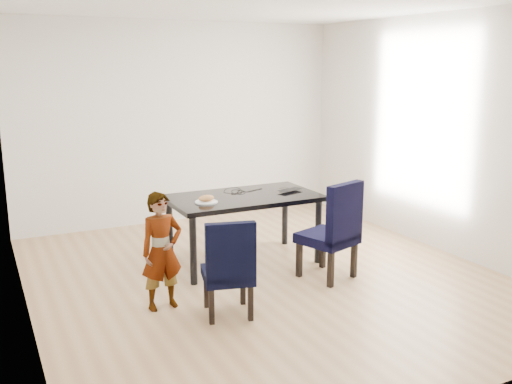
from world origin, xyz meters
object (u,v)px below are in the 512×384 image
child (162,251)px  laptop (287,190)px  dining_table (244,229)px  chair_left (227,266)px  chair_right (327,229)px  plate (206,202)px

child → laptop: (1.69, 0.76, 0.23)m
dining_table → chair_left: (-0.69, -1.14, 0.06)m
child → chair_right: bearing=-6.5°
dining_table → laptop: bearing=-0.2°
child → dining_table: bearing=27.5°
chair_left → plate: 1.09m
dining_table → chair_left: chair_left is taller
child → plate: size_ratio=4.47×
child → laptop: size_ratio=3.53×
child → plate: bearing=37.5°
chair_right → child: child is taller
laptop → chair_right: bearing=74.5°
plate → dining_table: bearing=14.2°
chair_right → plate: chair_right is taller
dining_table → laptop: laptop is taller
chair_left → laptop: (1.23, 1.14, 0.33)m
chair_right → dining_table: bearing=107.4°
chair_right → plate: size_ratio=4.27×
dining_table → laptop: 0.66m
laptop → chair_left: bearing=25.5°
chair_right → child: (-1.72, 0.02, 0.02)m
child → laptop: 1.87m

